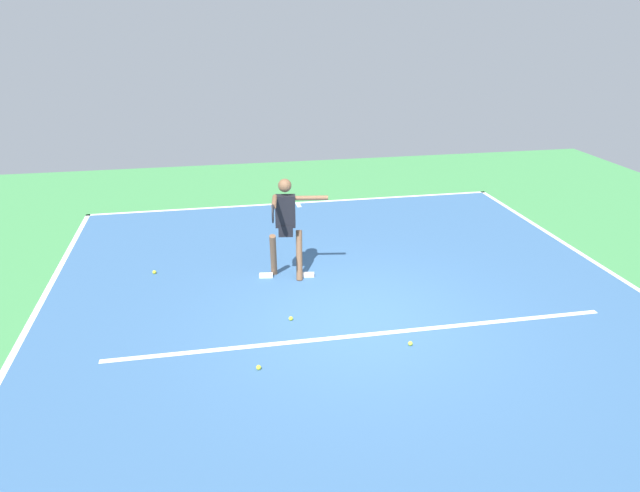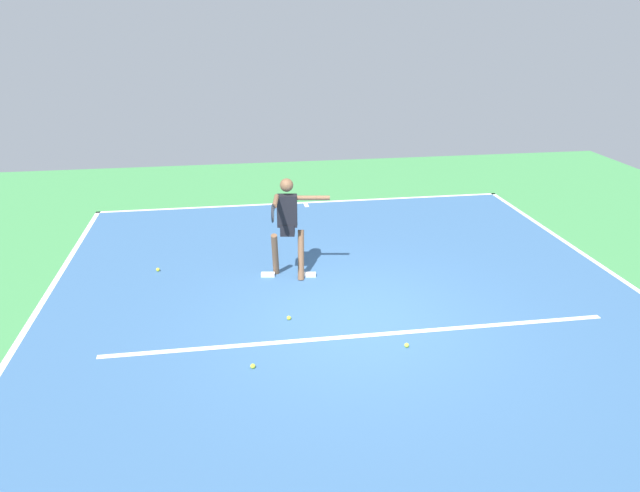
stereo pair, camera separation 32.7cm
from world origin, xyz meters
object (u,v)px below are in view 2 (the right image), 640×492
Objects in this scene: tennis_ball_near_service_line at (253,366)px; tennis_ball_far_corner at (289,318)px; tennis_ball_near_player at (407,345)px; tennis_player at (288,222)px; tennis_ball_by_baseline at (158,270)px.

tennis_ball_near_service_line is 1.38m from tennis_ball_far_corner.
tennis_player is at bearing -61.78° from tennis_ball_near_player.
tennis_ball_by_baseline is 4.91m from tennis_ball_near_player.
tennis_player reaches higher than tennis_ball_by_baseline.
tennis_ball_near_player is 1.87m from tennis_ball_far_corner.
tennis_ball_near_service_line is 3.74m from tennis_ball_by_baseline.
tennis_ball_far_corner is at bearing 134.85° from tennis_ball_by_baseline.
tennis_player reaches higher than tennis_ball_near_player.
tennis_ball_far_corner is at bearing -116.24° from tennis_ball_near_service_line.
tennis_ball_by_baseline is (2.32, -0.63, -1.01)m from tennis_player.
tennis_player is 3.06m from tennis_ball_near_service_line.
tennis_ball_by_baseline and tennis_ball_near_player have the same top height.
tennis_ball_by_baseline is at bearing -65.52° from tennis_ball_near_service_line.
tennis_player is at bearing -105.49° from tennis_ball_near_service_line.
tennis_ball_near_player is at bearing 139.10° from tennis_ball_by_baseline.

